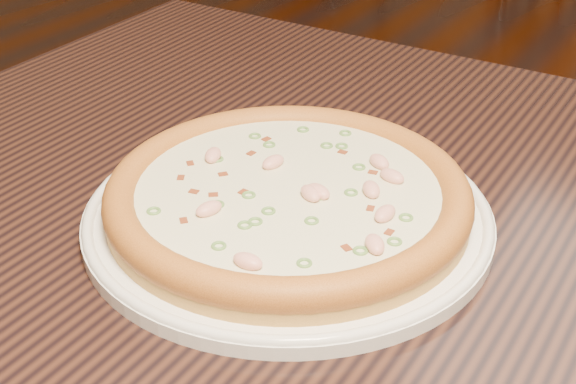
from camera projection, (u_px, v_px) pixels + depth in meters
The scene contains 3 objects.
hero_table at pixel (430, 325), 0.73m from camera, with size 1.20×0.80×0.75m.
plate at pixel (288, 213), 0.69m from camera, with size 0.35×0.35×0.02m.
pizza at pixel (288, 195), 0.68m from camera, with size 0.31×0.31×0.03m.
Camera 1 is at (-0.03, -0.88, 1.13)m, focal length 50.00 mm.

